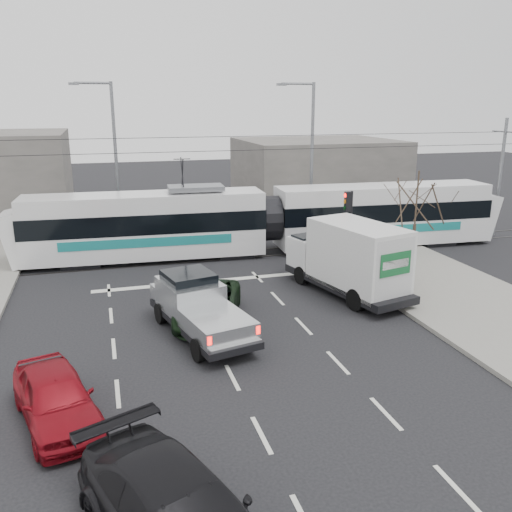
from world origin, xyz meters
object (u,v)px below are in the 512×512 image
object	(u,v)px
navy_pickup	(342,255)
red_car	(56,397)
silver_pickup	(197,305)
traffic_signal	(349,212)
street_lamp_far	(112,151)
green_car	(208,304)
street_lamp_near	(309,149)
tram	(269,219)
box_truck	(349,259)
bare_tree	(416,203)

from	to	relation	value
navy_pickup	red_car	world-z (taller)	navy_pickup
silver_pickup	navy_pickup	distance (m)	8.68
traffic_signal	navy_pickup	bearing A→B (deg)	-122.81
street_lamp_far	green_car	world-z (taller)	street_lamp_far
silver_pickup	red_car	world-z (taller)	silver_pickup
red_car	green_car	bearing A→B (deg)	32.07
street_lamp_near	navy_pickup	distance (m)	10.13
tram	navy_pickup	size ratio (longest dim) A/B	4.68
traffic_signal	street_lamp_far	xyz separation A→B (m)	(-10.66, 9.50, 2.37)
silver_pickup	green_car	size ratio (longest dim) A/B	1.23
silver_pickup	red_car	xyz separation A→B (m)	(-4.43, -4.60, -0.29)
street_lamp_near	green_car	size ratio (longest dim) A/B	1.91
street_lamp_far	silver_pickup	xyz separation A→B (m)	(2.11, -15.42, -4.11)
traffic_signal	street_lamp_near	xyz separation A→B (m)	(0.84, 7.50, 2.37)
street_lamp_far	red_car	size ratio (longest dim) A/B	2.18
navy_pickup	silver_pickup	bearing A→B (deg)	-159.66
tram	traffic_signal	bearing A→B (deg)	-46.87
navy_pickup	box_truck	bearing A→B (deg)	-117.43
silver_pickup	green_car	distance (m)	1.12
street_lamp_near	red_car	world-z (taller)	street_lamp_near
street_lamp_near	street_lamp_far	world-z (taller)	same
traffic_signal	street_lamp_near	size ratio (longest dim) A/B	0.40
street_lamp_near	green_car	world-z (taller)	street_lamp_near
navy_pickup	red_car	size ratio (longest dim) A/B	1.30
tram	bare_tree	bearing A→B (deg)	-58.32
street_lamp_far	green_car	distance (m)	15.42
bare_tree	navy_pickup	size ratio (longest dim) A/B	0.93
traffic_signal	tram	distance (m)	4.69
silver_pickup	box_truck	distance (m)	7.16
silver_pickup	green_car	xyz separation A→B (m)	(0.57, 0.90, -0.34)
traffic_signal	red_car	bearing A→B (deg)	-140.98
street_lamp_far	tram	bearing A→B (deg)	-37.79
bare_tree	tram	xyz separation A→B (m)	(-4.08, 7.53, -1.98)
street_lamp_near	silver_pickup	xyz separation A→B (m)	(-9.39, -13.42, -4.11)
bare_tree	red_car	size ratio (longest dim) A/B	1.21
bare_tree	street_lamp_far	bearing A→B (deg)	131.12
green_car	traffic_signal	bearing A→B (deg)	50.06
traffic_signal	street_lamp_near	world-z (taller)	street_lamp_near
street_lamp_far	navy_pickup	distance (m)	15.24
street_lamp_far	navy_pickup	xyz separation A→B (m)	(9.63, -11.09, -4.04)
bare_tree	silver_pickup	xyz separation A→B (m)	(-9.68, -1.92, -2.79)
street_lamp_far	bare_tree	bearing A→B (deg)	-48.88
traffic_signal	bare_tree	bearing A→B (deg)	-74.24
navy_pickup	green_car	world-z (taller)	navy_pickup
navy_pickup	red_car	xyz separation A→B (m)	(-11.95, -8.92, -0.36)
traffic_signal	green_car	world-z (taller)	traffic_signal
tram	navy_pickup	xyz separation A→B (m)	(1.93, -5.12, -0.75)
box_truck	street_lamp_near	bearing A→B (deg)	63.53
street_lamp_far	navy_pickup	world-z (taller)	street_lamp_far
bare_tree	red_car	xyz separation A→B (m)	(-14.11, -6.52, -3.09)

